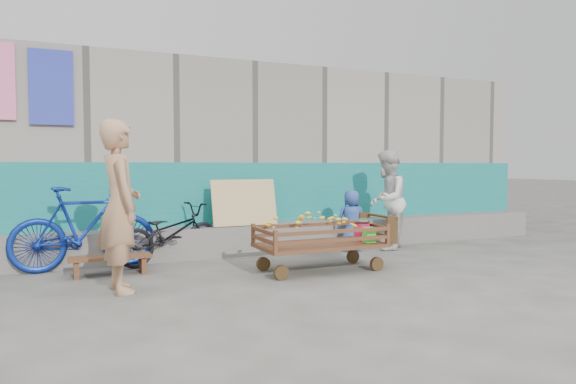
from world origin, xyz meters
name	(u,v)px	position (x,y,z in m)	size (l,w,h in m)	color
ground	(285,290)	(0.00, 0.00, 0.00)	(80.00, 80.00, 0.00)	#4E4C47
building_wall	(195,159)	(0.00, 4.05, 1.47)	(12.00, 3.50, 3.00)	gray
banana_cart	(318,232)	(0.79, 0.75, 0.51)	(1.76, 0.80, 0.75)	#512C1D
bench	(110,261)	(-1.67, 1.57, 0.18)	(0.97, 0.29, 0.24)	#512C1D
vendor_man	(120,206)	(-1.64, 0.66, 0.92)	(0.67, 0.44, 1.84)	tan
woman	(387,200)	(2.59, 1.83, 0.80)	(0.78, 0.61, 1.60)	silver
child	(352,220)	(1.97, 1.90, 0.49)	(0.48, 0.31, 0.97)	#2D4C9B
bicycle_dark	(170,234)	(-0.85, 2.05, 0.41)	(0.55, 1.57, 0.83)	black
bicycle_blue	(84,228)	(-1.94, 2.05, 0.54)	(0.51, 1.80, 1.08)	navy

